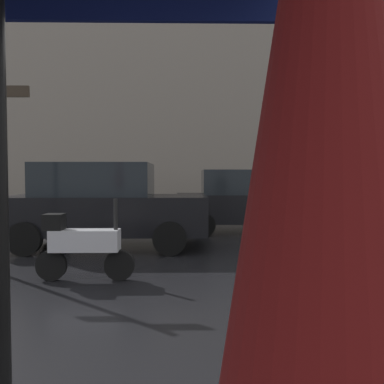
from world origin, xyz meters
The scene contains 7 objects.
folded_patio_umbrella_near centered at (1.09, -1.36, 1.68)m, with size 0.41×0.41×2.43m.
pedestrian_with_umbrella centered at (2.26, 2.31, 1.62)m, with size 0.99×0.99×2.08m.
pedestrian_with_bag centered at (2.43, 1.12, 0.98)m, with size 0.53×0.24×1.72m.
parked_scooter centered at (-0.72, 3.61, 0.56)m, with size 1.48×0.32×1.23m.
parked_car_left centered at (2.63, 8.67, 0.90)m, with size 4.21×1.97×1.77m.
parked_car_right centered at (-0.98, 6.25, 0.96)m, with size 4.42×1.89×1.87m.
building_block centered at (0.00, 15.09, 8.65)m, with size 19.27×2.76×17.29m, color gray.
Camera 1 is at (0.85, -2.00, 1.55)m, focal length 34.97 mm.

